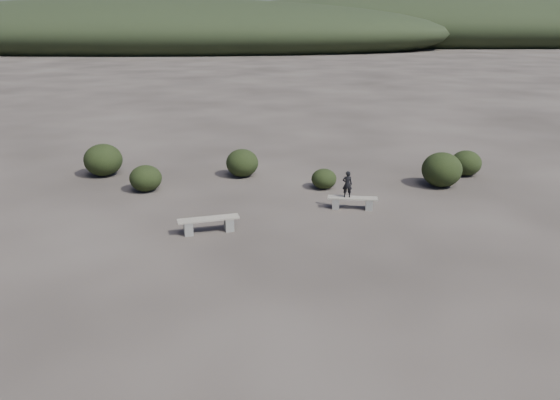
{
  "coord_description": "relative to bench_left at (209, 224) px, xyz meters",
  "views": [
    {
      "loc": [
        0.36,
        -11.07,
        6.1
      ],
      "look_at": [
        0.27,
        3.5,
        1.1
      ],
      "focal_mm": 35.0,
      "sensor_mm": 36.0,
      "label": 1
    }
  ],
  "objects": [
    {
      "name": "seated_person",
      "position": [
        4.26,
        2.07,
        0.57
      ],
      "size": [
        0.33,
        0.22,
        0.88
      ],
      "primitive_type": "imported",
      "rotation": [
        0.0,
        0.0,
        3.18
      ],
      "color": "black",
      "rests_on": "bench_right"
    },
    {
      "name": "shrub_e",
      "position": [
        9.41,
        6.05,
        0.22
      ],
      "size": [
        1.19,
        1.19,
        0.99
      ],
      "primitive_type": "ellipsoid",
      "color": "black",
      "rests_on": "ground"
    },
    {
      "name": "shrub_f",
      "position": [
        -4.92,
        5.94,
        0.36
      ],
      "size": [
        1.49,
        1.49,
        1.26
      ],
      "primitive_type": "ellipsoid",
      "color": "black",
      "rests_on": "ground"
    },
    {
      "name": "shrub_d",
      "position": [
        8.03,
        4.57,
        0.37
      ],
      "size": [
        1.46,
        1.46,
        1.28
      ],
      "primitive_type": "ellipsoid",
      "color": "black",
      "rests_on": "ground"
    },
    {
      "name": "ground",
      "position": [
        1.82,
        -3.76,
        -0.27
      ],
      "size": [
        1200.0,
        1200.0,
        0.0
      ],
      "primitive_type": "plane",
      "color": "#2D2723",
      "rests_on": "ground"
    },
    {
      "name": "mountain_ridges",
      "position": [
        -5.67,
        335.3,
        10.56
      ],
      "size": [
        500.0,
        400.0,
        56.0
      ],
      "color": "black",
      "rests_on": "ground"
    },
    {
      "name": "shrub_c",
      "position": [
        3.67,
        4.28,
        0.1
      ],
      "size": [
        0.92,
        0.92,
        0.73
      ],
      "primitive_type": "ellipsoid",
      "color": "black",
      "rests_on": "ground"
    },
    {
      "name": "bench_left",
      "position": [
        0.0,
        0.0,
        0.0
      ],
      "size": [
        1.83,
        0.86,
        0.45
      ],
      "rotation": [
        0.0,
        0.0,
        0.28
      ],
      "color": "slate",
      "rests_on": "ground"
    },
    {
      "name": "shrub_b",
      "position": [
        0.57,
        5.84,
        0.27
      ],
      "size": [
        1.27,
        1.27,
        1.09
      ],
      "primitive_type": "ellipsoid",
      "color": "black",
      "rests_on": "ground"
    },
    {
      "name": "bench_right",
      "position": [
        4.45,
        2.05,
        -0.03
      ],
      "size": [
        1.65,
        0.51,
        0.4
      ],
      "rotation": [
        0.0,
        0.0,
        -0.11
      ],
      "color": "slate",
      "rests_on": "ground"
    },
    {
      "name": "shrub_a",
      "position": [
        -2.78,
        3.96,
        0.2
      ],
      "size": [
        1.15,
        1.15,
        0.94
      ],
      "primitive_type": "ellipsoid",
      "color": "black",
      "rests_on": "ground"
    }
  ]
}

